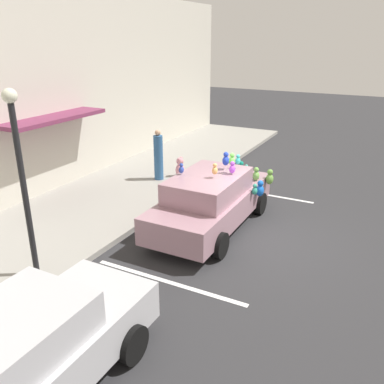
{
  "coord_description": "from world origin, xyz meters",
  "views": [
    {
      "loc": [
        -9.14,
        -2.88,
        4.87
      ],
      "look_at": [
        0.08,
        1.93,
        0.9
      ],
      "focal_mm": 38.23,
      "sensor_mm": 36.0,
      "label": 1
    }
  ],
  "objects_px": {
    "parked_sedan_behind": "(18,362)",
    "pedestrian_near_shopfront": "(158,156)",
    "street_lamp_post": "(21,167)",
    "plush_covered_car": "(212,200)",
    "teddy_bear_on_sidewalk": "(180,167)"
  },
  "relations": [
    {
      "from": "teddy_bear_on_sidewalk",
      "to": "street_lamp_post",
      "type": "relative_size",
      "value": 0.18
    },
    {
      "from": "parked_sedan_behind",
      "to": "teddy_bear_on_sidewalk",
      "type": "relative_size",
      "value": 6.21
    },
    {
      "from": "plush_covered_car",
      "to": "street_lamp_post",
      "type": "relative_size",
      "value": 1.2
    },
    {
      "from": "plush_covered_car",
      "to": "pedestrian_near_shopfront",
      "type": "xyz_separation_m",
      "value": [
        2.39,
        3.15,
        0.17
      ]
    },
    {
      "from": "parked_sedan_behind",
      "to": "teddy_bear_on_sidewalk",
      "type": "bearing_deg",
      "value": 16.42
    },
    {
      "from": "teddy_bear_on_sidewalk",
      "to": "street_lamp_post",
      "type": "bearing_deg",
      "value": -176.22
    },
    {
      "from": "plush_covered_car",
      "to": "pedestrian_near_shopfront",
      "type": "height_order",
      "value": "plush_covered_car"
    },
    {
      "from": "street_lamp_post",
      "to": "pedestrian_near_shopfront",
      "type": "relative_size",
      "value": 2.19
    },
    {
      "from": "plush_covered_car",
      "to": "teddy_bear_on_sidewalk",
      "type": "xyz_separation_m",
      "value": [
        3.01,
        2.65,
        -0.33
      ]
    },
    {
      "from": "plush_covered_car",
      "to": "parked_sedan_behind",
      "type": "xyz_separation_m",
      "value": [
        -6.45,
        -0.14,
        -0.02
      ]
    },
    {
      "from": "parked_sedan_behind",
      "to": "pedestrian_near_shopfront",
      "type": "xyz_separation_m",
      "value": [
        8.84,
        3.29,
        0.18
      ]
    },
    {
      "from": "street_lamp_post",
      "to": "parked_sedan_behind",
      "type": "bearing_deg",
      "value": -135.73
    },
    {
      "from": "street_lamp_post",
      "to": "pedestrian_near_shopfront",
      "type": "distance_m",
      "value": 6.71
    },
    {
      "from": "plush_covered_car",
      "to": "street_lamp_post",
      "type": "xyz_separation_m",
      "value": [
        -4.07,
        2.18,
        1.71
      ]
    },
    {
      "from": "teddy_bear_on_sidewalk",
      "to": "pedestrian_near_shopfront",
      "type": "distance_m",
      "value": 0.94
    }
  ]
}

